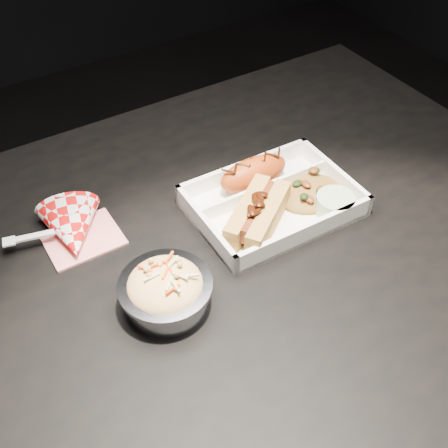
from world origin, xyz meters
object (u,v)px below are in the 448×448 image
(fried_pastry, at_px, (253,173))
(napkin_fork, at_px, (72,230))
(food_tray, at_px, (272,204))
(hotdog, at_px, (258,213))
(foil_coleslaw_cup, at_px, (166,289))
(dining_table, at_px, (205,291))

(fried_pastry, xyz_separation_m, napkin_fork, (-0.29, 0.05, -0.02))
(food_tray, distance_m, hotdog, 0.06)
(food_tray, height_order, napkin_fork, napkin_fork)
(food_tray, relative_size, foil_coleslaw_cup, 2.04)
(food_tray, height_order, foil_coleslaw_cup, foil_coleslaw_cup)
(napkin_fork, bearing_deg, fried_pastry, 4.45)
(foil_coleslaw_cup, bearing_deg, hotdog, 16.89)
(hotdog, distance_m, napkin_fork, 0.28)
(dining_table, distance_m, foil_coleslaw_cup, 0.16)
(hotdog, bearing_deg, fried_pastry, 24.66)
(food_tray, bearing_deg, napkin_fork, 161.57)
(fried_pastry, height_order, foil_coleslaw_cup, foil_coleslaw_cup)
(food_tray, xyz_separation_m, napkin_fork, (-0.29, 0.10, 0.01))
(dining_table, bearing_deg, napkin_fork, 139.82)
(foil_coleslaw_cup, bearing_deg, food_tray, 19.59)
(foil_coleslaw_cup, bearing_deg, dining_table, 32.58)
(fried_pastry, xyz_separation_m, foil_coleslaw_cup, (-0.23, -0.14, -0.00))
(food_tray, distance_m, foil_coleslaw_cup, 0.25)
(fried_pastry, bearing_deg, foil_coleslaw_cup, -149.33)
(dining_table, relative_size, foil_coleslaw_cup, 9.66)
(hotdog, xyz_separation_m, foil_coleslaw_cup, (-0.18, -0.06, -0.00))
(dining_table, height_order, foil_coleslaw_cup, foil_coleslaw_cup)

